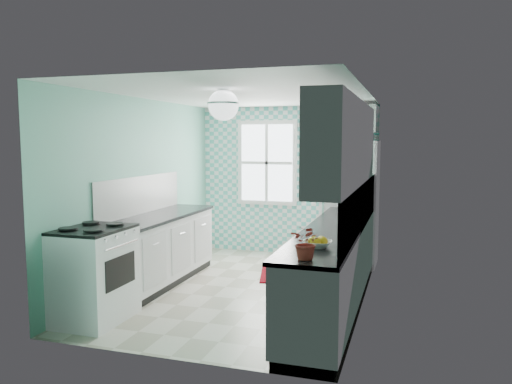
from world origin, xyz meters
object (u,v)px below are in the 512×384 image
(stove, at_px, (94,273))
(fruit_bowl, at_px, (318,244))
(sink, at_px, (345,218))
(potted_plant, at_px, (307,242))
(ceiling_light, at_px, (223,105))
(microwave, at_px, (351,131))
(fridge, at_px, (350,203))

(stove, relative_size, fruit_bowl, 3.73)
(sink, relative_size, potted_plant, 1.82)
(potted_plant, bearing_deg, stove, 169.66)
(ceiling_light, bearing_deg, microwave, 66.70)
(stove, distance_m, potted_plant, 2.50)
(sink, height_order, fruit_bowl, sink)
(potted_plant, bearing_deg, sink, 89.91)
(fruit_bowl, distance_m, potted_plant, 0.51)
(fridge, xyz_separation_m, sink, (0.09, -1.36, -0.03))
(stove, height_order, fruit_bowl, stove)
(fridge, xyz_separation_m, microwave, (0.00, 0.00, 1.12))
(stove, bearing_deg, sink, 41.72)
(fruit_bowl, relative_size, potted_plant, 0.91)
(ceiling_light, relative_size, sink, 0.66)
(ceiling_light, distance_m, fridge, 3.12)
(stove, xyz_separation_m, potted_plant, (2.40, -0.44, 0.57))
(ceiling_light, height_order, stove, ceiling_light)
(stove, relative_size, microwave, 1.80)
(potted_plant, bearing_deg, fridge, 91.37)
(microwave, bearing_deg, fruit_bowl, 92.79)
(potted_plant, distance_m, microwave, 3.91)
(fridge, bearing_deg, stove, -126.09)
(microwave, bearing_deg, potted_plant, 92.58)
(ceiling_light, relative_size, stove, 0.35)
(fruit_bowl, distance_m, microwave, 3.47)
(fridge, xyz_separation_m, potted_plant, (0.09, -3.78, 0.12))
(ceiling_light, xyz_separation_m, stove, (-1.20, -0.77, -1.80))
(sink, bearing_deg, potted_plant, -88.79)
(stove, bearing_deg, potted_plant, -8.22)
(ceiling_light, xyz_separation_m, fridge, (1.11, 2.58, -1.36))
(stove, xyz_separation_m, microwave, (2.31, 3.35, 1.56))
(ceiling_light, xyz_separation_m, microwave, (1.11, 2.58, -0.24))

